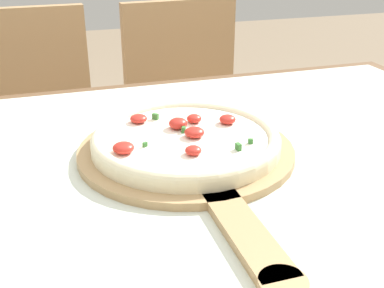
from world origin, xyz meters
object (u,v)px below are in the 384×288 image
(pizza, at_px, (186,139))
(chair_left, at_px, (35,138))
(pizza_peel, at_px, (190,156))
(chair_right, at_px, (190,119))

(pizza, height_order, chair_left, chair_left)
(pizza_peel, distance_m, pizza, 0.03)
(chair_left, bearing_deg, pizza, -74.00)
(pizza, bearing_deg, chair_left, 107.44)
(chair_left, bearing_deg, pizza_peel, -74.44)
(chair_left, distance_m, chair_right, 0.49)
(pizza_peel, relative_size, chair_left, 0.58)
(pizza_peel, bearing_deg, pizza, 90.75)
(chair_left, bearing_deg, chair_right, -1.46)
(pizza_peel, height_order, chair_left, chair_left)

